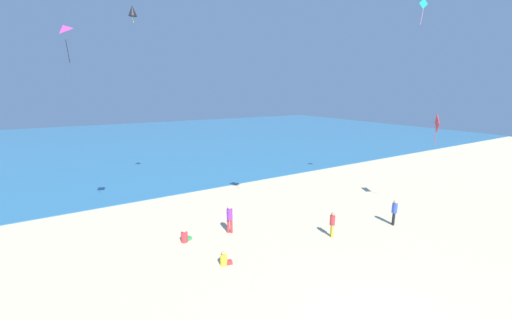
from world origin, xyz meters
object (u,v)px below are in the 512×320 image
Objects in this scene: kite_magenta at (63,28)px; kite_black at (132,11)px; person_6 at (230,217)px; kite_teal at (423,5)px; person_2 at (332,223)px; person_0 at (224,260)px; person_5 at (185,237)px; person_3 at (394,211)px; kite_red at (437,124)px.

kite_black reaches higher than kite_magenta.
person_6 is at bearing -24.35° from kite_magenta.
kite_teal is at bearing -12.88° from kite_magenta.
kite_teal is 19.81m from kite_black.
person_2 is 19.31m from kite_black.
person_0 is 0.94× the size of person_5.
kite_magenta is at bearing 142.16° from person_0.
kite_teal is at bearing -30.68° from person_5.
person_3 is 0.79× the size of kite_red.
person_2 is at bearing 5.76° from person_0.
kite_red is (3.57, 0.04, 5.14)m from person_3.
person_0 is 0.36× the size of kite_red.
kite_red reaches higher than person_0.
person_6 is at bearing 161.70° from kite_red.
person_2 is at bearing -29.35° from kite_magenta.
kite_magenta is (-19.69, 7.36, 4.92)m from kite_red.
person_5 is (-0.89, 3.17, 0.02)m from person_0.
person_0 is at bearing -98.25° from person_5.
kite_teal is (13.93, -1.62, 12.75)m from person_6.
person_0 is 3.39m from person_6.
person_3 is 0.88× the size of kite_magenta.
kite_magenta is (-11.71, 6.59, 10.13)m from person_2.
person_0 is 0.64× the size of kite_black.
person_0 is 0.43× the size of person_6.
kite_black reaches higher than person_2.
person_2 is 16.83m from kite_magenta.
kite_teal reaches higher than kite_magenta.
person_5 is at bearing 173.33° from kite_teal.
kite_magenta is at bearing -179.83° from person_2.
kite_red is at bearing -20.50° from kite_magenta.
kite_magenta reaches higher than person_2.
person_5 is (-7.31, 3.74, -0.56)m from person_2.
person_5 is 15.87m from kite_black.
kite_magenta is 7.72m from kite_black.
person_5 reaches higher than person_0.
kite_black reaches higher than person_5.
kite_red is 21.59m from kite_magenta.
kite_red is at bearing -40.45° from person_5.
person_0 is at bearing -175.47° from kite_teal.
person_3 is (4.41, -0.82, 0.08)m from person_2.
person_3 is at bearing -48.32° from kite_black.
person_0 is 0.43× the size of kite_teal.
person_2 is at bearing -59.19° from kite_black.
person_2 is 0.88× the size of kite_teal.
kite_black reaches higher than person_0.
person_0 is at bearing -139.51° from person_3.
person_3 is 12.59m from person_5.
person_2 is 15.93m from kite_teal.
kite_red is at bearing -115.24° from kite_teal.
kite_black is (-16.66, 10.71, -0.22)m from kite_teal.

